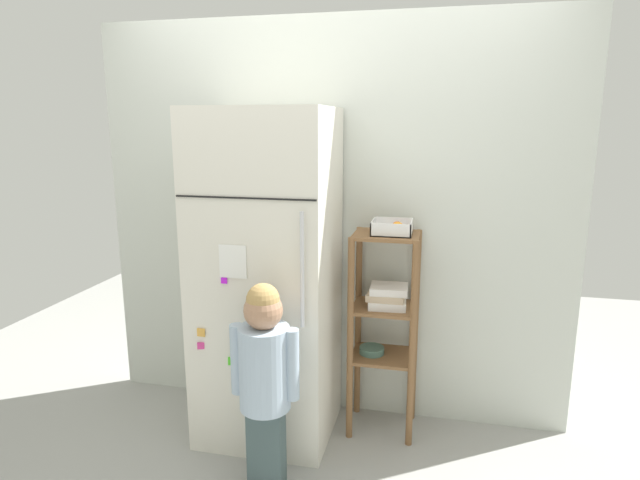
# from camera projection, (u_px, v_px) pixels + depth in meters

# --- Properties ---
(ground_plane) EXTENTS (6.00, 6.00, 0.00)m
(ground_plane) POSITION_uv_depth(u_px,v_px,m) (316.00, 435.00, 3.03)
(ground_plane) COLOR #999993
(kitchen_wall_back) EXTENTS (2.78, 0.03, 2.31)m
(kitchen_wall_back) POSITION_uv_depth(u_px,v_px,m) (330.00, 224.00, 3.12)
(kitchen_wall_back) COLOR silver
(kitchen_wall_back) RESTS_ON ground
(refrigerator) EXTENTS (0.72, 0.65, 1.81)m
(refrigerator) POSITION_uv_depth(u_px,v_px,m) (267.00, 278.00, 2.91)
(refrigerator) COLOR silver
(refrigerator) RESTS_ON ground
(child_standing) EXTENTS (0.33, 0.25, 1.03)m
(child_standing) POSITION_uv_depth(u_px,v_px,m) (265.00, 367.00, 2.48)
(child_standing) COLOR #3C4F50
(child_standing) RESTS_ON ground
(pantry_shelf_unit) EXTENTS (0.37, 0.31, 1.15)m
(pantry_shelf_unit) POSITION_uv_depth(u_px,v_px,m) (384.00, 314.00, 2.97)
(pantry_shelf_unit) COLOR brown
(pantry_shelf_unit) RESTS_ON ground
(fruit_bin) EXTENTS (0.21, 0.20, 0.07)m
(fruit_bin) POSITION_uv_depth(u_px,v_px,m) (395.00, 229.00, 2.85)
(fruit_bin) COLOR white
(fruit_bin) RESTS_ON pantry_shelf_unit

